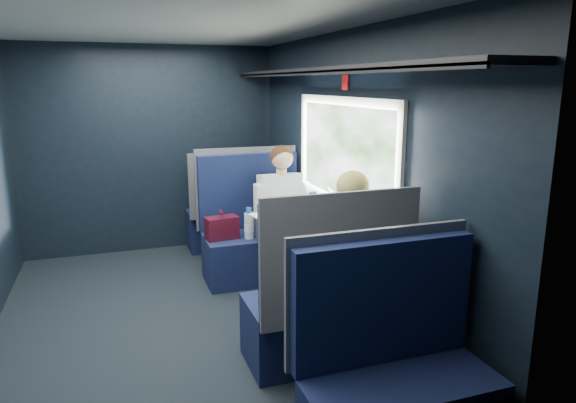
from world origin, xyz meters
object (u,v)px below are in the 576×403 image
object	(u,v)px
woman	(348,251)
bottle_small	(315,206)
table	(303,234)
seat_row_back	(395,381)
man	(284,208)
laptop	(328,210)
seat_bay_near	(253,235)
cup	(316,205)
seat_bay_far	(324,307)
seat_row_front	(233,214)

from	to	relation	value
woman	bottle_small	size ratio (longest dim) A/B	5.79
woman	table	bearing A→B (deg)	95.45
seat_row_back	man	bearing A→B (deg)	84.28
woman	laptop	bearing A→B (deg)	75.66
seat_bay_near	laptop	bearing A→B (deg)	-56.03
bottle_small	cup	bearing A→B (deg)	64.64
laptop	bottle_small	size ratio (longest dim) A/B	1.61
seat_row_back	laptop	world-z (taller)	seat_row_back
man	woman	world-z (taller)	same
bottle_small	man	bearing A→B (deg)	103.85
table	man	distance (m)	0.70
table	bottle_small	size ratio (longest dim) A/B	4.38
table	seat_row_back	bearing A→B (deg)	-95.80
woman	laptop	distance (m)	0.89
table	man	bearing A→B (deg)	84.48
man	bottle_small	size ratio (longest dim) A/B	5.79
seat_bay_far	bottle_small	size ratio (longest dim) A/B	5.52
seat_row_front	table	bearing A→B (deg)	-84.20
woman	man	bearing A→B (deg)	90.00
table	woman	distance (m)	0.71
man	seat_bay_far	bearing A→B (deg)	-99.03
table	bottle_small	xyz separation A→B (m)	(0.19, 0.21, 0.18)
cup	seat_row_back	bearing A→B (deg)	-102.08
table	bottle_small	bearing A→B (deg)	48.40
bottle_small	seat_bay_near	bearing A→B (deg)	120.02
seat_row_front	man	world-z (taller)	man
seat_row_back	laptop	xyz separation A→B (m)	(0.47, 1.95, 0.40)
seat_row_back	bottle_small	size ratio (longest dim) A/B	5.08
seat_bay_near	bottle_small	size ratio (longest dim) A/B	5.52
table	seat_bay_near	distance (m)	0.92
table	woman	world-z (taller)	woman
table	seat_bay_far	world-z (taller)	seat_bay_far
man	table	bearing A→B (deg)	-95.52
seat_row_front	bottle_small	world-z (taller)	seat_row_front
woman	seat_row_front	bearing A→B (deg)	95.70
woman	cup	distance (m)	1.17
seat_row_front	bottle_small	distance (m)	1.68
table	seat_row_front	distance (m)	1.82
seat_bay_near	bottle_small	world-z (taller)	seat_bay_near
seat_bay_far	laptop	distance (m)	1.20
seat_row_back	laptop	bearing A→B (deg)	76.44
seat_bay_far	man	distance (m)	1.62
seat_row_back	woman	size ratio (longest dim) A/B	0.88
seat_row_front	woman	world-z (taller)	woman
man	cup	world-z (taller)	man
table	man	xyz separation A→B (m)	(0.07, 0.70, 0.06)
seat_row_front	laptop	xyz separation A→B (m)	(0.47, -1.64, 0.40)
seat_row_front	seat_row_back	size ratio (longest dim) A/B	1.00
seat_bay_near	seat_row_front	size ratio (longest dim) A/B	1.09
bottle_small	seat_row_back	bearing A→B (deg)	-100.45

